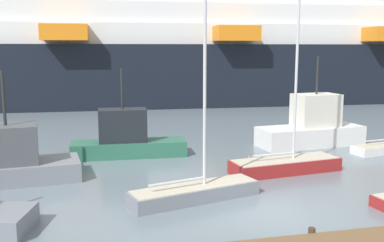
{
  "coord_description": "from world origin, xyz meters",
  "views": [
    {
      "loc": [
        -7.16,
        -16.36,
        6.82
      ],
      "look_at": [
        0.0,
        14.67,
        1.6
      ],
      "focal_mm": 41.83,
      "sensor_mm": 36.0,
      "label": 1
    }
  ],
  "objects_px": {
    "sailboat_1": "(286,162)",
    "fishing_boat_0": "(126,139)",
    "cruise_ship": "(71,36)",
    "sailboat_4": "(195,188)",
    "fishing_boat_1": "(3,162)",
    "fishing_boat_2": "(312,127)"
  },
  "relations": [
    {
      "from": "sailboat_1",
      "to": "fishing_boat_0",
      "type": "distance_m",
      "value": 10.08
    },
    {
      "from": "cruise_ship",
      "to": "sailboat_4",
      "type": "bearing_deg",
      "value": -77.86
    },
    {
      "from": "sailboat_1",
      "to": "fishing_boat_1",
      "type": "relative_size",
      "value": 1.49
    },
    {
      "from": "sailboat_4",
      "to": "fishing_boat_0",
      "type": "bearing_deg",
      "value": 89.03
    },
    {
      "from": "fishing_boat_1",
      "to": "fishing_boat_2",
      "type": "relative_size",
      "value": 1.05
    },
    {
      "from": "fishing_boat_0",
      "to": "cruise_ship",
      "type": "relative_size",
      "value": 0.05
    },
    {
      "from": "fishing_boat_2",
      "to": "cruise_ship",
      "type": "relative_size",
      "value": 0.06
    },
    {
      "from": "fishing_boat_1",
      "to": "fishing_boat_2",
      "type": "distance_m",
      "value": 20.21
    },
    {
      "from": "fishing_boat_2",
      "to": "cruise_ship",
      "type": "bearing_deg",
      "value": 113.7
    },
    {
      "from": "sailboat_1",
      "to": "cruise_ship",
      "type": "height_order",
      "value": "cruise_ship"
    },
    {
      "from": "sailboat_4",
      "to": "fishing_boat_2",
      "type": "distance_m",
      "value": 14.31
    },
    {
      "from": "fishing_boat_0",
      "to": "fishing_boat_2",
      "type": "height_order",
      "value": "fishing_boat_2"
    },
    {
      "from": "fishing_boat_0",
      "to": "sailboat_1",
      "type": "bearing_deg",
      "value": 148.0
    },
    {
      "from": "sailboat_4",
      "to": "fishing_boat_1",
      "type": "bearing_deg",
      "value": 136.26
    },
    {
      "from": "fishing_boat_0",
      "to": "fishing_boat_2",
      "type": "xyz_separation_m",
      "value": [
        13.05,
        0.34,
        0.2
      ]
    },
    {
      "from": "fishing_boat_0",
      "to": "fishing_boat_2",
      "type": "relative_size",
      "value": 0.94
    },
    {
      "from": "sailboat_1",
      "to": "fishing_boat_0",
      "type": "relative_size",
      "value": 1.67
    },
    {
      "from": "sailboat_1",
      "to": "fishing_boat_1",
      "type": "height_order",
      "value": "sailboat_1"
    },
    {
      "from": "fishing_boat_1",
      "to": "fishing_boat_2",
      "type": "bearing_deg",
      "value": 7.1
    },
    {
      "from": "sailboat_1",
      "to": "cruise_ship",
      "type": "bearing_deg",
      "value": 101.41
    },
    {
      "from": "sailboat_4",
      "to": "sailboat_1",
      "type": "bearing_deg",
      "value": 14.36
    },
    {
      "from": "cruise_ship",
      "to": "fishing_boat_0",
      "type": "bearing_deg",
      "value": -79.39
    }
  ]
}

